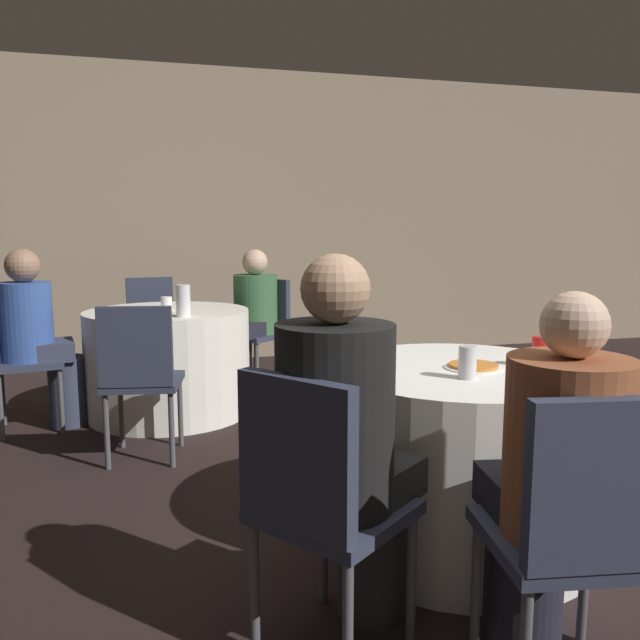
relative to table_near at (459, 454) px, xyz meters
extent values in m
plane|color=black|center=(-0.02, -0.10, -0.36)|extent=(16.00, 16.00, 0.00)
cube|color=gray|center=(-0.02, 3.98, 1.04)|extent=(16.00, 0.06, 2.80)
cylinder|color=white|center=(0.00, 0.00, 0.00)|extent=(1.07, 1.07, 0.72)
cylinder|color=white|center=(-1.11, 2.17, 0.00)|extent=(1.12, 1.12, 0.72)
cube|color=#2D3347|center=(-0.13, -0.85, 0.07)|extent=(0.46, 0.46, 0.04)
cube|color=#2D3347|center=(-0.16, -1.02, 0.30)|extent=(0.38, 0.11, 0.42)
cylinder|color=#4C4C51|center=(-0.27, -0.65, -0.16)|extent=(0.03, 0.03, 0.41)
cylinder|color=#4C4C51|center=(0.06, -0.70, -0.16)|extent=(0.03, 0.03, 0.41)
cube|color=#2D3347|center=(-0.68, -0.52, 0.07)|extent=(0.56, 0.56, 0.04)
cube|color=#2D3347|center=(-0.82, -0.63, 0.30)|extent=(0.27, 0.33, 0.42)
cylinder|color=#4C4C51|center=(-0.65, -0.28, -0.16)|extent=(0.03, 0.03, 0.41)
cylinder|color=#4C4C51|center=(-0.44, -0.55, -0.16)|extent=(0.03, 0.03, 0.41)
cylinder|color=#4C4C51|center=(-0.92, -0.49, -0.16)|extent=(0.03, 0.03, 0.41)
cylinder|color=#4C4C51|center=(-0.71, -0.76, -0.16)|extent=(0.03, 0.03, 0.41)
cube|color=#2D3347|center=(-0.41, 2.70, 0.07)|extent=(0.56, 0.56, 0.04)
cube|color=#2D3347|center=(-0.27, 2.81, 0.30)|extent=(0.27, 0.33, 0.42)
cylinder|color=#4C4C51|center=(-0.44, 2.46, -0.16)|extent=(0.03, 0.03, 0.41)
cylinder|color=#4C4C51|center=(-0.65, 2.73, -0.16)|extent=(0.03, 0.03, 0.41)
cylinder|color=#4C4C51|center=(-0.17, 2.67, -0.16)|extent=(0.03, 0.03, 0.41)
cylinder|color=#4C4C51|center=(-0.38, 2.94, -0.16)|extent=(0.03, 0.03, 0.41)
cube|color=#2D3347|center=(-1.21, 3.04, 0.07)|extent=(0.44, 0.44, 0.04)
cube|color=#2D3347|center=(-1.23, 3.22, 0.30)|extent=(0.38, 0.09, 0.42)
cylinder|color=#4C4C51|center=(-1.02, 2.89, -0.16)|extent=(0.03, 0.03, 0.41)
cylinder|color=#4C4C51|center=(-1.36, 2.85, -0.16)|extent=(0.03, 0.03, 0.41)
cylinder|color=#4C4C51|center=(-1.06, 3.23, -0.16)|extent=(0.03, 0.03, 0.41)
cylinder|color=#4C4C51|center=(-1.40, 3.19, -0.16)|extent=(0.03, 0.03, 0.41)
cube|color=#2D3347|center=(-1.97, 2.01, 0.07)|extent=(0.46, 0.46, 0.04)
cylinder|color=#4C4C51|center=(-1.83, 2.21, -0.16)|extent=(0.03, 0.03, 0.41)
cylinder|color=#4C4C51|center=(-1.77, 1.87, -0.16)|extent=(0.03, 0.03, 0.41)
cylinder|color=#4C4C51|center=(-2.17, 2.15, -0.16)|extent=(0.03, 0.03, 0.41)
cylinder|color=#4C4C51|center=(-2.11, 1.81, -0.16)|extent=(0.03, 0.03, 0.41)
cube|color=#2D3347|center=(-1.26, 1.30, 0.07)|extent=(0.46, 0.46, 0.04)
cube|color=#2D3347|center=(-1.29, 1.12, 0.30)|extent=(0.38, 0.11, 0.42)
cylinder|color=#4C4C51|center=(-1.40, 1.50, -0.16)|extent=(0.03, 0.03, 0.41)
cylinder|color=#4C4C51|center=(-1.06, 1.44, -0.16)|extent=(0.03, 0.03, 0.41)
cylinder|color=#4C4C51|center=(-1.45, 1.16, -0.16)|extent=(0.03, 0.03, 0.41)
cylinder|color=#4C4C51|center=(-1.12, 1.10, -0.16)|extent=(0.03, 0.03, 0.41)
cylinder|color=#282828|center=(-0.50, -0.39, -0.14)|extent=(0.24, 0.24, 0.45)
cube|color=#282828|center=(-0.59, -0.45, 0.14)|extent=(0.46, 0.46, 0.12)
cylinder|color=black|center=(-0.68, -0.52, 0.36)|extent=(0.35, 0.35, 0.55)
sphere|color=tan|center=(-0.68, -0.52, 0.74)|extent=(0.20, 0.20, 0.20)
cylinder|color=#33384C|center=(-1.75, 2.05, -0.14)|extent=(0.24, 0.24, 0.45)
cube|color=#33384C|center=(-1.86, 2.03, 0.14)|extent=(0.37, 0.35, 0.12)
cylinder|color=#33519E|center=(-1.97, 2.01, 0.34)|extent=(0.32, 0.32, 0.49)
sphere|color=#997056|center=(-1.97, 2.01, 0.69)|extent=(0.21, 0.21, 0.21)
cylinder|color=black|center=(-0.10, -0.63, -0.14)|extent=(0.24, 0.24, 0.45)
cube|color=black|center=(-0.12, -0.74, 0.14)|extent=(0.36, 0.36, 0.12)
cylinder|color=brown|center=(-0.13, -0.85, 0.33)|extent=(0.33, 0.33, 0.48)
sphere|color=#DBB293|center=(-0.13, -0.85, 0.66)|extent=(0.17, 0.17, 0.17)
cylinder|color=black|center=(-0.59, 2.57, -0.14)|extent=(0.24, 0.24, 0.45)
cube|color=black|center=(-0.50, 2.63, 0.14)|extent=(0.45, 0.46, 0.12)
cylinder|color=#38663D|center=(-0.41, 2.70, 0.32)|extent=(0.35, 0.35, 0.47)
sphere|color=#DBB293|center=(-0.41, 2.70, 0.66)|extent=(0.20, 0.20, 0.20)
cylinder|color=white|center=(0.03, -0.03, 0.36)|extent=(0.23, 0.23, 0.01)
cylinder|color=orange|center=(0.03, -0.03, 0.37)|extent=(0.19, 0.19, 0.01)
cylinder|color=silver|center=(-0.08, -0.18, 0.42)|extent=(0.07, 0.07, 0.12)
cylinder|color=red|center=(0.30, -0.07, 0.42)|extent=(0.07, 0.07, 0.12)
cylinder|color=white|center=(-1.01, 1.80, 0.46)|extent=(0.09, 0.09, 0.20)
cylinder|color=white|center=(-1.11, 2.17, 0.41)|extent=(0.08, 0.08, 0.09)
camera|label=1|loc=(-1.17, -2.21, 0.90)|focal=35.00mm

